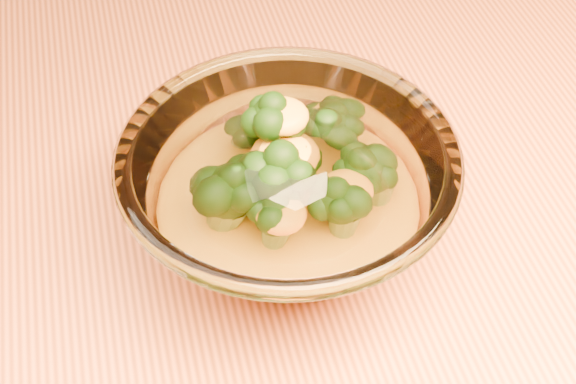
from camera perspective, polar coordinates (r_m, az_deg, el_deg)
The scene contains 4 objects.
table at distance 0.57m, azimuth -9.83°, elevation -12.66°, with size 1.20×0.80×0.75m.
glass_bowl at distance 0.46m, azimuth 0.00°, elevation -0.35°, with size 0.19×0.19×0.09m.
cheese_sauce at distance 0.48m, azimuth 0.00°, elevation -1.82°, with size 0.11×0.11×0.03m, color orange.
broccoli_heap at distance 0.46m, azimuth 0.38°, elevation 1.56°, with size 0.12×0.10×0.07m.
Camera 1 is at (0.02, -0.30, 1.13)m, focal length 50.00 mm.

